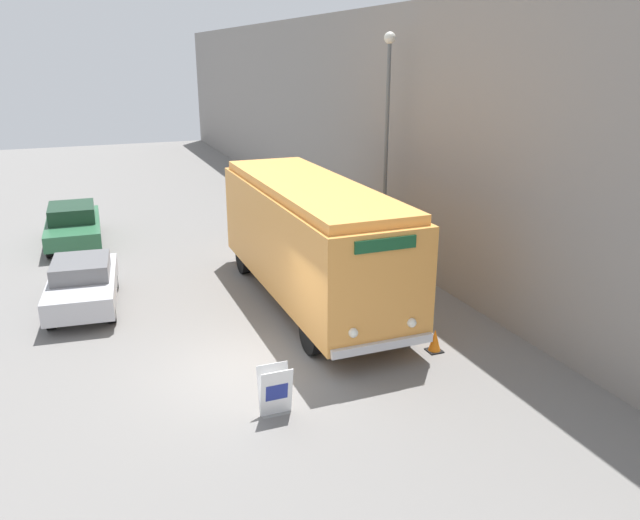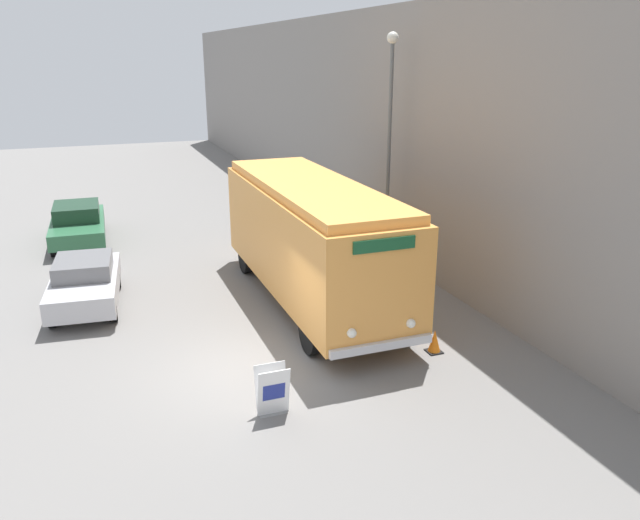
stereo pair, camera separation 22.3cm
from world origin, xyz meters
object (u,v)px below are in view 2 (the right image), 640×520
object	(u,v)px
parked_car_mid	(78,223)
parked_car_near	(85,282)
vintage_bus	(312,236)
streetlamp	(390,123)
traffic_cone	(434,341)
sign_board	(272,391)

from	to	relation	value
parked_car_mid	parked_car_near	bearing A→B (deg)	-87.06
vintage_bus	parked_car_near	bearing A→B (deg)	162.39
parked_car_near	vintage_bus	bearing A→B (deg)	-11.99
streetlamp	traffic_cone	size ratio (longest dim) A/B	13.20
sign_board	traffic_cone	world-z (taller)	sign_board
sign_board	streetlamp	distance (m)	10.61
parked_car_near	parked_car_mid	size ratio (longest dim) A/B	0.90
streetlamp	parked_car_mid	distance (m)	12.44
sign_board	streetlamp	bearing A→B (deg)	50.29
sign_board	parked_car_mid	bearing A→B (deg)	103.83
vintage_bus	parked_car_near	world-z (taller)	vintage_bus
parked_car_near	parked_car_mid	distance (m)	6.86
streetlamp	traffic_cone	xyz separation A→B (m)	(-1.79, -6.26, -4.48)
streetlamp	parked_car_mid	bearing A→B (deg)	145.40
streetlamp	sign_board	bearing A→B (deg)	-129.71
vintage_bus	sign_board	bearing A→B (deg)	-117.46
parked_car_near	traffic_cone	world-z (taller)	parked_car_near
streetlamp	parked_car_mid	size ratio (longest dim) A/B	1.61
vintage_bus	streetlamp	bearing A→B (deg)	31.78
traffic_cone	sign_board	bearing A→B (deg)	-164.58
vintage_bus	traffic_cone	size ratio (longest dim) A/B	16.16
vintage_bus	sign_board	size ratio (longest dim) A/B	8.88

